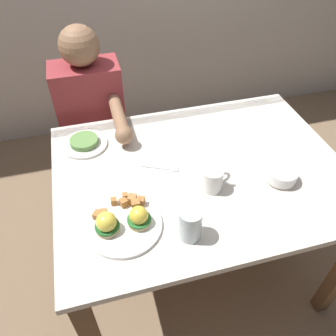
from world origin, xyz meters
name	(u,v)px	position (x,y,z in m)	size (l,w,h in m)	color
ground_plane	(192,263)	(0.00, 0.00, 0.00)	(6.00, 6.00, 0.00)	#7F664C
dining_table	(200,186)	(0.00, 0.00, 0.63)	(1.20, 0.90, 0.74)	silver
eggs_benedict_plate	(123,221)	(-0.36, -0.20, 0.77)	(0.27, 0.27, 0.09)	white
fruit_bowl	(282,175)	(0.28, -0.15, 0.77)	(0.12, 0.12, 0.05)	white
coffee_mug	(214,179)	(0.00, -0.11, 0.79)	(0.11, 0.08, 0.09)	white
fork	(163,168)	(-0.16, 0.04, 0.74)	(0.15, 0.08, 0.00)	silver
water_glass_near	(190,225)	(-0.15, -0.30, 0.80)	(0.08, 0.08, 0.12)	silver
side_plate	(85,143)	(-0.45, 0.28, 0.75)	(0.20, 0.20, 0.04)	white
diner_person	(94,120)	(-0.40, 0.60, 0.65)	(0.34, 0.54, 1.14)	#33333D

